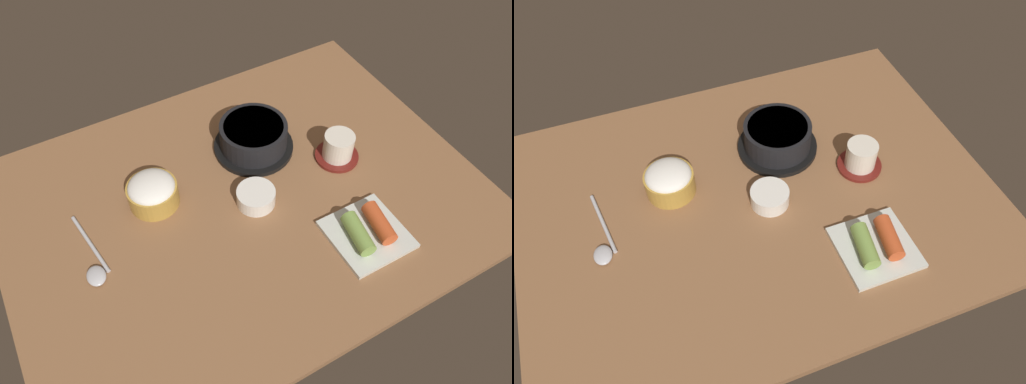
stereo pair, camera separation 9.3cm
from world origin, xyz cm
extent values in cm
cube|color=brown|center=(0.00, 0.00, 1.00)|extent=(100.00, 76.00, 2.00)
cylinder|color=black|center=(9.16, 11.92, 2.58)|extent=(18.43, 18.43, 1.15)
cylinder|color=black|center=(9.16, 11.92, 6.11)|extent=(15.42, 15.42, 5.91)
cylinder|color=#D15619|center=(9.16, 11.92, 8.77)|extent=(13.57, 13.57, 0.60)
cylinder|color=#B78C38|center=(-16.92, 8.34, 4.49)|extent=(10.66, 10.66, 4.99)
ellipsoid|color=white|center=(-16.92, 8.34, 6.99)|extent=(9.81, 9.81, 3.73)
cylinder|color=maroon|center=(24.32, 0.13, 2.40)|extent=(9.99, 9.99, 0.80)
cylinder|color=silver|center=(24.32, 0.13, 5.75)|extent=(6.84, 6.84, 5.91)
cylinder|color=#C6D18C|center=(24.32, 0.13, 8.41)|extent=(5.81, 5.81, 0.40)
cylinder|color=white|center=(1.84, -2.26, 3.75)|extent=(8.26, 8.26, 3.50)
cylinder|color=brown|center=(1.84, -2.26, 5.20)|extent=(6.78, 6.78, 0.50)
cube|color=silver|center=(17.13, -20.72, 2.50)|extent=(14.89, 14.89, 1.00)
cylinder|color=#7A9E47|center=(14.53, -20.72, 4.68)|extent=(4.80, 9.37, 3.37)
cylinder|color=#C64C23|center=(19.74, -20.72, 4.68)|extent=(4.77, 9.36, 3.37)
cylinder|color=#B7B7BC|center=(-32.22, 4.55, 2.40)|extent=(3.17, 15.89, 0.80)
ellipsoid|color=#B7B7BC|center=(-33.41, -3.34, 2.72)|extent=(3.60, 4.68, 1.26)
camera|label=1|loc=(-29.42, -57.95, 85.12)|focal=34.50mm
camera|label=2|loc=(-20.96, -61.92, 85.12)|focal=34.50mm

